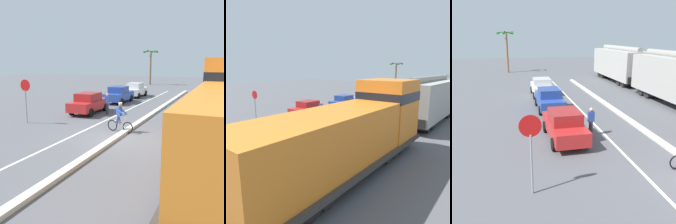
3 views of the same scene
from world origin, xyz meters
TOP-DOWN VIEW (x-y plane):
  - ground_plane at (0.00, 0.00)m, footprint 120.00×120.00m
  - median_curb at (0.00, 6.00)m, footprint 0.36×36.00m
  - lane_stripe at (-2.40, 6.00)m, footprint 0.14×36.00m
  - parked_car_red at (-4.75, 5.57)m, footprint 1.90×4.23m
  - parked_car_blue at (-4.66, 11.54)m, footprint 1.84×4.20m
  - parked_car_white at (-4.59, 16.40)m, footprint 1.85×4.21m
  - cyclist at (-0.38, 1.31)m, footprint 1.70×0.53m
  - stop_sign at (-6.86, 0.91)m, footprint 0.76×0.08m
  - palm_tree_near at (-7.62, 33.12)m, footprint 2.67×2.71m
  - pedestrian_by_cars at (-3.23, 5.74)m, footprint 0.34×0.22m

SIDE VIEW (x-z plane):
  - ground_plane at x=0.00m, z-range 0.00..0.00m
  - lane_stripe at x=-2.40m, z-range 0.00..0.01m
  - median_curb at x=0.00m, z-range 0.00..0.16m
  - parked_car_red at x=-4.75m, z-range 0.01..1.63m
  - parked_car_blue at x=-4.66m, z-range 0.01..1.63m
  - parked_car_white at x=-4.59m, z-range 0.01..1.63m
  - cyclist at x=-0.38m, z-range -0.04..1.67m
  - pedestrian_by_cars at x=-3.23m, z-range 0.04..1.66m
  - stop_sign at x=-6.86m, z-range 0.58..3.46m
  - palm_tree_near at x=-7.62m, z-range 1.43..7.56m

